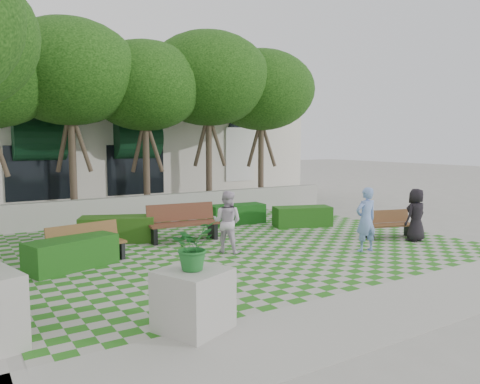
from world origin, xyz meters
TOP-DOWN VIEW (x-y plane):
  - ground at (0.00, 0.00)m, footprint 90.00×90.00m
  - lawn at (0.00, 1.00)m, footprint 12.00×12.00m
  - sidewalk_south at (0.00, -4.70)m, footprint 16.00×2.00m
  - retaining_wall at (0.00, 6.20)m, footprint 15.00×0.36m
  - bench_east at (4.41, -0.65)m, footprint 1.62×0.93m
  - bench_mid at (-0.99, 2.25)m, footprint 2.09×0.92m
  - bench_west at (-4.00, 1.17)m, footprint 1.85×0.90m
  - hedge_east at (3.41, 2.14)m, footprint 2.06×1.36m
  - hedge_midright at (1.81, 3.77)m, footprint 2.00×0.97m
  - hedge_midleft at (-2.65, 3.11)m, footprint 2.24×1.61m
  - hedge_west at (-4.41, 0.86)m, footprint 2.15×1.39m
  - planter_front at (-3.65, -3.71)m, footprint 1.23×1.23m
  - person_blue at (2.46, -1.53)m, footprint 0.66×0.48m
  - person_dark at (4.64, -1.42)m, footprint 0.78×0.53m
  - person_white at (-0.65, 0.31)m, footprint 0.97×0.99m
  - tree_row at (-1.86, 5.95)m, footprint 17.70×13.40m
  - building at (0.93, 14.08)m, footprint 18.00×8.92m

SIDE VIEW (x-z plane):
  - ground at x=0.00m, z-range 0.00..0.00m
  - sidewalk_south at x=0.00m, z-range 0.00..0.01m
  - lawn at x=0.00m, z-range 0.01..0.01m
  - hedge_east at x=3.41m, z-range 0.00..0.67m
  - hedge_midright at x=1.81m, z-range 0.00..0.67m
  - hedge_west at x=-4.41m, z-range 0.00..0.70m
  - hedge_midleft at x=-2.65m, z-range 0.00..0.73m
  - bench_east at x=4.41m, z-range -0.01..0.79m
  - bench_west at x=-4.00m, z-range -0.02..0.91m
  - retaining_wall at x=0.00m, z-range 0.00..0.90m
  - bench_mid at x=-0.99m, z-range -0.02..1.04m
  - planter_front at x=-3.65m, z-range -0.16..1.52m
  - person_dark at x=4.64m, z-range 0.00..1.53m
  - person_white at x=-0.65m, z-range 0.00..1.61m
  - person_blue at x=2.46m, z-range 0.00..1.69m
  - building at x=0.93m, z-range -0.06..5.09m
  - tree_row at x=-1.86m, z-range 1.47..8.88m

